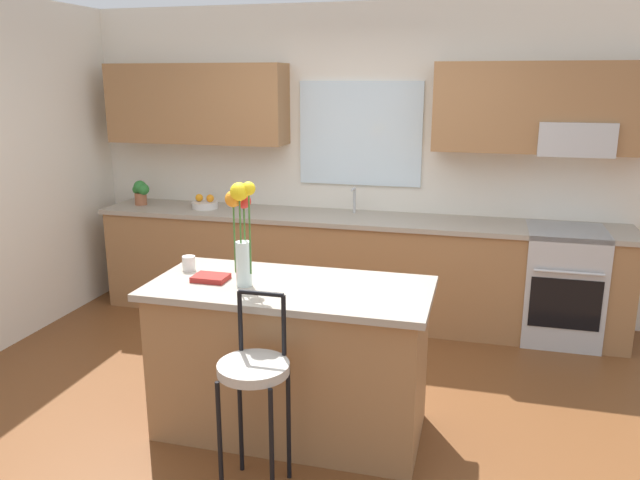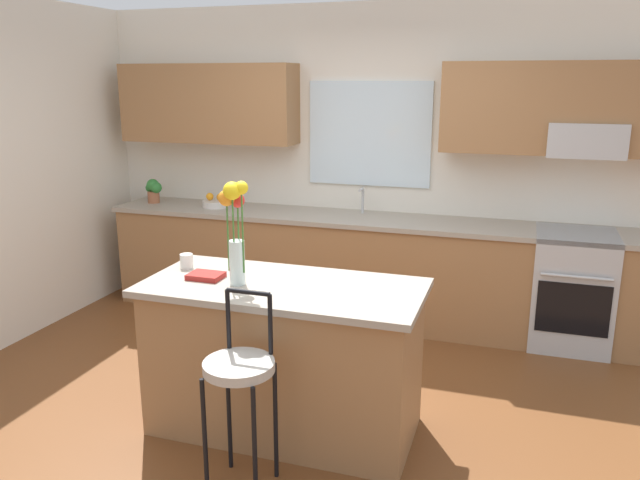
{
  "view_description": "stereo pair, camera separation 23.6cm",
  "coord_description": "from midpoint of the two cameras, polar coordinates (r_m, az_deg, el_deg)",
  "views": [
    {
      "loc": [
        1.08,
        -3.45,
        2.07
      ],
      "look_at": [
        0.02,
        0.55,
        1.0
      ],
      "focal_mm": 35.08,
      "sensor_mm": 36.0,
      "label": 1
    },
    {
      "loc": [
        1.3,
        -3.38,
        2.07
      ],
      "look_at": [
        0.02,
        0.55,
        1.0
      ],
      "focal_mm": 35.08,
      "sensor_mm": 36.0,
      "label": 2
    }
  ],
  "objects": [
    {
      "name": "potted_plant_small",
      "position": [
        6.12,
        -13.88,
        4.5
      ],
      "size": [
        0.18,
        0.12,
        0.23
      ],
      "color": "#9E5B3D",
      "rests_on": "counter_run"
    },
    {
      "name": "back_wall_assembly",
      "position": [
        5.55,
        6.07,
        8.59
      ],
      "size": [
        5.6,
        0.5,
        2.7
      ],
      "color": "silver",
      "rests_on": "ground"
    },
    {
      "name": "fruit_bowl_oranges",
      "position": [
        5.83,
        -8.39,
        3.39
      ],
      "size": [
        0.24,
        0.24,
        0.13
      ],
      "color": "silver",
      "rests_on": "counter_run"
    },
    {
      "name": "sink_faucet",
      "position": [
        5.49,
        5.12,
        3.85
      ],
      "size": [
        0.02,
        0.13,
        0.23
      ],
      "color": "#B7BABC",
      "rests_on": "counter_run"
    },
    {
      "name": "mug_ceramic",
      "position": [
        3.97,
        -10.42,
        -1.92
      ],
      "size": [
        0.08,
        0.08,
        0.09
      ],
      "primitive_type": "cylinder",
      "color": "silver",
      "rests_on": "kitchen_island"
    },
    {
      "name": "ground_plane",
      "position": [
        4.17,
        -0.98,
        -15.29
      ],
      "size": [
        14.0,
        14.0,
        0.0
      ],
      "primitive_type": "plane",
      "color": "brown"
    },
    {
      "name": "bar_stool_near",
      "position": [
        3.2,
        -5.19,
        -12.18
      ],
      "size": [
        0.36,
        0.36,
        1.04
      ],
      "color": "black",
      "rests_on": "ground"
    },
    {
      "name": "cookbook",
      "position": [
        3.75,
        -8.61,
        -3.27
      ],
      "size": [
        0.2,
        0.15,
        0.03
      ],
      "primitive_type": "cube",
      "color": "maroon",
      "rests_on": "kitchen_island"
    },
    {
      "name": "kitchen_island",
      "position": [
        3.78,
        -1.49,
        -10.65
      ],
      "size": [
        1.63,
        0.78,
        0.92
      ],
      "color": "#996B42",
      "rests_on": "ground"
    },
    {
      "name": "flower_vase",
      "position": [
        3.53,
        -5.89,
        1.48
      ],
      "size": [
        0.18,
        0.17,
        0.61
      ],
      "color": "silver",
      "rests_on": "kitchen_island"
    },
    {
      "name": "counter_run",
      "position": [
        5.49,
        4.8,
        -2.54
      ],
      "size": [
        4.56,
        0.64,
        0.92
      ],
      "color": "#996B42",
      "rests_on": "ground"
    },
    {
      "name": "oven_range",
      "position": [
        5.37,
        23.13,
        -4.17
      ],
      "size": [
        0.6,
        0.64,
        0.92
      ],
      "color": "#B7BABC",
      "rests_on": "ground"
    }
  ]
}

